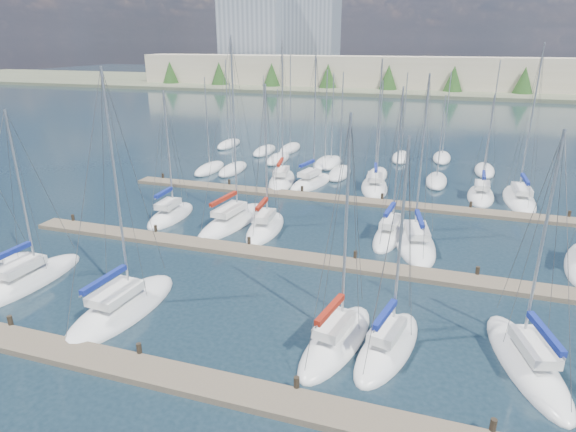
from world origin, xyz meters
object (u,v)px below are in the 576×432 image
(sailboat_l, at_px, (415,243))
(sailboat_c, at_px, (123,308))
(sailboat_o, at_px, (311,183))
(sailboat_e, at_px, (388,347))
(sailboat_q, at_px, (481,196))
(sailboat_h, at_px, (171,215))
(sailboat_k, at_px, (390,233))
(sailboat_f, at_px, (526,362))
(sailboat_j, at_px, (265,228))
(sailboat_p, at_px, (374,187))
(sailboat_n, at_px, (282,180))
(sailboat_d, at_px, (336,341))
(sailboat_b, at_px, (29,280))
(sailboat_i, at_px, (233,221))
(sailboat_r, at_px, (519,199))

(sailboat_l, bearing_deg, sailboat_c, -146.43)
(sailboat_o, bearing_deg, sailboat_e, -54.68)
(sailboat_o, xyz_separation_m, sailboat_q, (17.17, 0.83, -0.01))
(sailboat_h, height_order, sailboat_k, sailboat_k)
(sailboat_f, bearing_deg, sailboat_c, 168.64)
(sailboat_h, distance_m, sailboat_j, 8.91)
(sailboat_j, bearing_deg, sailboat_h, 174.24)
(sailboat_p, xyz_separation_m, sailboat_j, (-6.78, -14.41, -0.00))
(sailboat_n, xyz_separation_m, sailboat_c, (-0.19, -27.96, -0.02))
(sailboat_d, distance_m, sailboat_k, 15.59)
(sailboat_h, distance_m, sailboat_l, 20.81)
(sailboat_e, xyz_separation_m, sailboat_b, (-22.74, 0.09, -0.01))
(sailboat_d, xyz_separation_m, sailboat_k, (0.90, 15.56, 0.00))
(sailboat_q, height_order, sailboat_i, sailboat_i)
(sailboat_o, bearing_deg, sailboat_f, -43.38)
(sailboat_o, bearing_deg, sailboat_h, -110.89)
(sailboat_i, bearing_deg, sailboat_l, 6.98)
(sailboat_o, bearing_deg, sailboat_k, -38.10)
(sailboat_e, bearing_deg, sailboat_c, -164.01)
(sailboat_b, distance_m, sailboat_c, 7.85)
(sailboat_q, relative_size, sailboat_i, 0.67)
(sailboat_l, height_order, sailboat_o, sailboat_o)
(sailboat_b, bearing_deg, sailboat_d, 1.22)
(sailboat_l, height_order, sailboat_d, sailboat_l)
(sailboat_b, relative_size, sailboat_k, 0.95)
(sailboat_j, bearing_deg, sailboat_c, -108.10)
(sailboat_o, distance_m, sailboat_d, 28.91)
(sailboat_r, relative_size, sailboat_p, 1.11)
(sailboat_k, bearing_deg, sailboat_h, -169.51)
(sailboat_h, distance_m, sailboat_f, 29.78)
(sailboat_q, height_order, sailboat_k, sailboat_k)
(sailboat_q, distance_m, sailboat_f, 27.24)
(sailboat_o, xyz_separation_m, sailboat_r, (20.65, 0.73, -0.00))
(sailboat_l, relative_size, sailboat_k, 1.08)
(sailboat_e, bearing_deg, sailboat_k, 108.71)
(sailboat_r, bearing_deg, sailboat_l, -123.79)
(sailboat_f, xyz_separation_m, sailboat_n, (-21.22, 26.24, 0.01))
(sailboat_r, xyz_separation_m, sailboat_c, (-24.10, -28.83, -0.01))
(sailboat_o, distance_m, sailboat_b, 29.34)
(sailboat_l, height_order, sailboat_f, sailboat_l)
(sailboat_b, height_order, sailboat_n, sailboat_n)
(sailboat_f, xyz_separation_m, sailboat_j, (-18.01, 12.58, 0.00))
(sailboat_i, distance_m, sailboat_k, 13.15)
(sailboat_i, xyz_separation_m, sailboat_c, (-0.20, -14.90, -0.01))
(sailboat_i, bearing_deg, sailboat_q, 41.48)
(sailboat_p, xyz_separation_m, sailboat_k, (3.11, -12.53, 0.00))
(sailboat_e, relative_size, sailboat_i, 0.73)
(sailboat_q, bearing_deg, sailboat_p, -176.51)
(sailboat_o, height_order, sailboat_n, sailboat_n)
(sailboat_r, bearing_deg, sailboat_n, -179.38)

